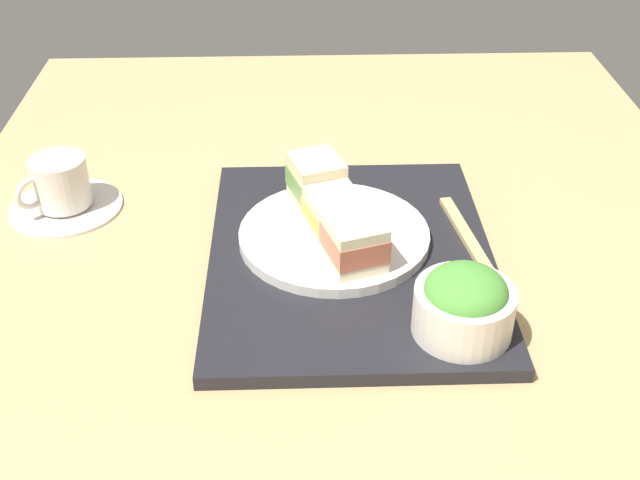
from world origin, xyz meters
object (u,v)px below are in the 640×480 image
Objects in this scene: sandwich_middle at (334,213)px; sandwich_far at (316,182)px; salad_bowl at (464,304)px; chopsticks_pair at (470,242)px; sandwich_near at (354,242)px; coffee_cup at (61,189)px; sandwich_plate at (334,235)px.

sandwich_far reaches higher than sandwich_middle.
salad_bowl reaches higher than chopsticks_pair.
sandwich_far reaches higher than salad_bowl.
sandwich_near is 40.09cm from coffee_cup.
chopsticks_pair is 1.32× the size of coffee_cup.
sandwich_far is 32.89cm from coffee_cup.
sandwich_middle is at bearing 16.82° from sandwich_near.
sandwich_middle reaches higher than coffee_cup.
chopsticks_pair is (-1.40, -15.89, -0.28)cm from sandwich_plate.
sandwich_near reaches higher than sandwich_plate.
coffee_cup is at bearing 72.61° from sandwich_middle.
sandwich_far is at bearing 16.82° from sandwich_near.
sandwich_far is 26.88cm from salad_bowl.
sandwich_near is at bearing -163.18° from sandwich_middle.
chopsticks_pair is (15.29, -3.78, -3.14)cm from salad_bowl.
chopsticks_pair is at bearing -70.91° from sandwich_near.
salad_bowl is at bearing 166.11° from chopsticks_pair.
chopsticks_pair is at bearing -103.60° from coffee_cup.
sandwich_middle is 0.79× the size of salad_bowl.
salad_bowl is at bearing -120.58° from coffee_cup.
sandwich_far is 0.80× the size of salad_bowl.
sandwich_near is 6.53cm from sandwich_middle.
salad_bowl reaches higher than sandwich_near.
sandwich_far is (6.24, 1.89, 0.63)cm from sandwich_middle.
salad_bowl is (-10.44, -10.23, -0.48)cm from sandwich_near.
sandwich_plate is 2.82× the size of sandwich_middle.
salad_bowl is (-22.93, -14.00, -0.88)cm from sandwich_far.
salad_bowl is at bearing -144.02° from sandwich_plate.
chopsticks_pair is (-7.64, -17.78, -4.02)cm from sandwich_far.
salad_bowl is at bearing -135.59° from sandwich_near.
sandwich_plate is 20.82cm from salad_bowl.
sandwich_plate is 15.96cm from chopsticks_pair.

